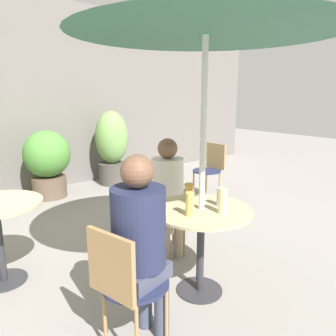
# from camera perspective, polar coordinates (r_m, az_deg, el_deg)

# --- Properties ---
(ground_plane) EXTENTS (20.00, 20.00, 0.00)m
(ground_plane) POSITION_cam_1_polar(r_m,az_deg,el_deg) (2.91, 3.98, -19.75)
(ground_plane) COLOR gray
(storefront_wall) EXTENTS (10.00, 0.06, 3.00)m
(storefront_wall) POSITION_cam_1_polar(r_m,az_deg,el_deg) (5.64, -22.63, 11.31)
(storefront_wall) COLOR slate
(storefront_wall) RESTS_ON ground_plane
(cafe_table_near) EXTENTS (0.78, 0.78, 0.70)m
(cafe_table_near) POSITION_cam_1_polar(r_m,az_deg,el_deg) (2.59, 5.76, -10.10)
(cafe_table_near) COLOR #2D2D33
(cafe_table_near) RESTS_ON ground_plane
(bistro_chair_0) EXTENTS (0.44, 0.46, 0.83)m
(bistro_chair_0) POSITION_cam_1_polar(r_m,az_deg,el_deg) (3.32, -0.91, -5.73)
(bistro_chair_0) COLOR #232847
(bistro_chair_0) RESTS_ON ground_plane
(bistro_chair_1) EXTENTS (0.45, 0.43, 0.83)m
(bistro_chair_1) POSITION_cam_1_polar(r_m,az_deg,el_deg) (2.04, -7.63, -18.67)
(bistro_chair_1) COLOR #232847
(bistro_chair_1) RESTS_ON ground_plane
(bistro_chair_3) EXTENTS (0.42, 0.42, 0.83)m
(bistro_chair_3) POSITION_cam_1_polar(r_m,az_deg,el_deg) (4.94, 7.51, 0.45)
(bistro_chair_3) COLOR #232847
(bistro_chair_3) RESTS_ON ground_plane
(seated_person_0) EXTENTS (0.34, 0.36, 1.16)m
(seated_person_0) POSITION_cam_1_polar(r_m,az_deg,el_deg) (3.13, 0.02, -3.26)
(seated_person_0) COLOR gray
(seated_person_0) RESTS_ON ground_plane
(seated_person_1) EXTENTS (0.37, 0.34, 1.23)m
(seated_person_1) POSITION_cam_1_polar(r_m,az_deg,el_deg) (2.02, -4.86, -11.71)
(seated_person_1) COLOR #42475B
(seated_person_1) RESTS_ON ground_plane
(beer_glass_0) EXTENTS (0.06, 0.06, 0.19)m
(beer_glass_0) POSITION_cam_1_polar(r_m,az_deg,el_deg) (2.44, 9.52, -5.69)
(beer_glass_0) COLOR beige
(beer_glass_0) RESTS_ON cafe_table_near
(beer_glass_1) EXTENTS (0.06, 0.06, 0.14)m
(beer_glass_1) POSITION_cam_1_polar(r_m,az_deg,el_deg) (2.60, 9.14, -4.98)
(beer_glass_1) COLOR silver
(beer_glass_1) RESTS_ON cafe_table_near
(beer_glass_2) EXTENTS (0.07, 0.07, 0.16)m
(beer_glass_2) POSITION_cam_1_polar(r_m,az_deg,el_deg) (2.64, 3.64, -4.38)
(beer_glass_2) COLOR #B28433
(beer_glass_2) RESTS_ON cafe_table_near
(beer_glass_3) EXTENTS (0.06, 0.06, 0.17)m
(beer_glass_3) POSITION_cam_1_polar(r_m,az_deg,el_deg) (2.37, 3.84, -6.29)
(beer_glass_3) COLOR #DBC65B
(beer_glass_3) RESTS_ON cafe_table_near
(potted_plant_1) EXTENTS (0.69, 0.69, 1.03)m
(potted_plant_1) POSITION_cam_1_polar(r_m,az_deg,el_deg) (5.25, -20.27, 1.23)
(potted_plant_1) COLOR brown
(potted_plant_1) RESTS_ON ground_plane
(potted_plant_2) EXTENTS (0.56, 0.56, 1.27)m
(potted_plant_2) POSITION_cam_1_polar(r_m,az_deg,el_deg) (5.76, -9.73, 3.82)
(potted_plant_2) COLOR #47423D
(potted_plant_2) RESTS_ON ground_plane
(umbrella) EXTENTS (1.90, 1.90, 2.24)m
(umbrella) POSITION_cam_1_polar(r_m,az_deg,el_deg) (2.44, 6.66, 25.24)
(umbrella) COLOR silver
(umbrella) RESTS_ON ground_plane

